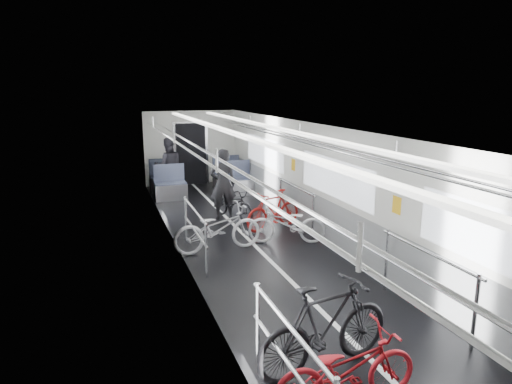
# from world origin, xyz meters

# --- Properties ---
(car_shell) EXTENTS (3.02, 14.01, 2.41)m
(car_shell) POSITION_xyz_m (0.00, 1.78, 1.13)
(car_shell) COLOR black
(car_shell) RESTS_ON ground
(bike_left_near) EXTENTS (1.56, 0.57, 0.82)m
(bike_left_near) POSITION_xyz_m (-0.68, -4.26, 0.41)
(bike_left_near) COLOR red
(bike_left_near) RESTS_ON floor
(bike_left_mid) EXTENTS (1.85, 0.81, 1.07)m
(bike_left_mid) POSITION_xyz_m (-0.61, -3.66, 0.54)
(bike_left_mid) COLOR black
(bike_left_mid) RESTS_ON floor
(bike_left_far) EXTENTS (1.81, 0.75, 0.93)m
(bike_left_far) POSITION_xyz_m (-0.78, 0.48, 0.46)
(bike_left_far) COLOR silver
(bike_left_far) RESTS_ON floor
(bike_right_mid) EXTENTS (1.68, 1.05, 0.83)m
(bike_right_mid) POSITION_xyz_m (0.68, 0.47, 0.42)
(bike_right_mid) COLOR silver
(bike_right_mid) RESTS_ON floor
(bike_right_far) EXTENTS (1.55, 0.86, 0.90)m
(bike_right_far) POSITION_xyz_m (0.76, 1.45, 0.45)
(bike_right_far) COLOR #9F1613
(bike_right_far) RESTS_ON floor
(bike_aisle) EXTENTS (1.02, 1.62, 0.80)m
(bike_aisle) POSITION_xyz_m (0.13, 2.52, 0.40)
(bike_aisle) COLOR black
(bike_aisle) RESTS_ON floor
(person_standing) EXTENTS (0.68, 0.49, 1.73)m
(person_standing) POSITION_xyz_m (-0.09, 2.62, 0.86)
(person_standing) COLOR black
(person_standing) RESTS_ON floor
(person_seated) EXTENTS (0.86, 0.68, 1.71)m
(person_seated) POSITION_xyz_m (-0.93, 5.70, 0.85)
(person_seated) COLOR #28272E
(person_seated) RESTS_ON floor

